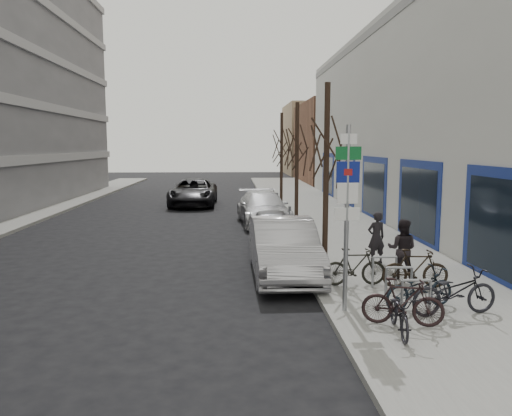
{
  "coord_description": "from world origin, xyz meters",
  "views": [
    {
      "loc": [
        -0.05,
        -10.52,
        3.77
      ],
      "look_at": [
        0.61,
        3.47,
        2.0
      ],
      "focal_mm": 35.0,
      "sensor_mm": 36.0,
      "label": 1
    }
  ],
  "objects": [
    {
      "name": "ground",
      "position": [
        0.0,
        0.0,
        0.0
      ],
      "size": [
        120.0,
        120.0,
        0.0
      ],
      "primitive_type": "plane",
      "color": "black",
      "rests_on": "ground"
    },
    {
      "name": "sidewalk_east",
      "position": [
        4.5,
        10.0,
        0.07
      ],
      "size": [
        5.0,
        70.0,
        0.15
      ],
      "primitive_type": "cube",
      "color": "slate",
      "rests_on": "ground"
    },
    {
      "name": "brick_building_far",
      "position": [
        13.0,
        40.0,
        4.0
      ],
      "size": [
        12.0,
        14.0,
        8.0
      ],
      "primitive_type": "cube",
      "color": "brown",
      "rests_on": "ground"
    },
    {
      "name": "tan_building_far",
      "position": [
        13.5,
        55.0,
        4.5
      ],
      "size": [
        13.0,
        12.0,
        9.0
      ],
      "primitive_type": "cube",
      "color": "#937A5B",
      "rests_on": "ground"
    },
    {
      "name": "highway_sign_pole",
      "position": [
        2.4,
        -0.01,
        2.46
      ],
      "size": [
        0.55,
        0.1,
        4.2
      ],
      "color": "gray",
      "rests_on": "ground"
    },
    {
      "name": "bike_rack",
      "position": [
        3.8,
        0.6,
        0.66
      ],
      "size": [
        0.66,
        2.26,
        0.83
      ],
      "color": "gray",
      "rests_on": "sidewalk_east"
    },
    {
      "name": "tree_near",
      "position": [
        2.6,
        3.5,
        4.1
      ],
      "size": [
        1.8,
        1.8,
        5.5
      ],
      "color": "black",
      "rests_on": "ground"
    },
    {
      "name": "tree_mid",
      "position": [
        2.6,
        10.0,
        4.1
      ],
      "size": [
        1.8,
        1.8,
        5.5
      ],
      "color": "black",
      "rests_on": "ground"
    },
    {
      "name": "tree_far",
      "position": [
        2.6,
        16.5,
        4.1
      ],
      "size": [
        1.8,
        1.8,
        5.5
      ],
      "color": "black",
      "rests_on": "ground"
    },
    {
      "name": "meter_front",
      "position": [
        2.15,
        3.0,
        0.92
      ],
      "size": [
        0.1,
        0.08,
        1.27
      ],
      "color": "gray",
      "rests_on": "sidewalk_east"
    },
    {
      "name": "meter_mid",
      "position": [
        2.15,
        8.5,
        0.92
      ],
      "size": [
        0.1,
        0.08,
        1.27
      ],
      "color": "gray",
      "rests_on": "sidewalk_east"
    },
    {
      "name": "meter_back",
      "position": [
        2.15,
        14.0,
        0.92
      ],
      "size": [
        0.1,
        0.08,
        1.27
      ],
      "color": "gray",
      "rests_on": "sidewalk_east"
    },
    {
      "name": "bike_near_left",
      "position": [
        3.15,
        -1.4,
        0.63
      ],
      "size": [
        0.65,
        1.6,
        0.95
      ],
      "primitive_type": "imported",
      "rotation": [
        0.0,
        0.0,
        -0.12
      ],
      "color": "black",
      "rests_on": "sidewalk_east"
    },
    {
      "name": "bike_near_right",
      "position": [
        3.36,
        -0.97,
        0.65
      ],
      "size": [
        1.71,
        0.91,
        1.0
      ],
      "primitive_type": "imported",
      "rotation": [
        0.0,
        0.0,
        1.3
      ],
      "color": "black",
      "rests_on": "sidewalk_east"
    },
    {
      "name": "bike_mid_curb",
      "position": [
        4.08,
        0.06,
        0.69
      ],
      "size": [
        1.85,
        1.06,
        1.08
      ],
      "primitive_type": "imported",
      "rotation": [
        0.0,
        0.0,
        1.89
      ],
      "color": "black",
      "rests_on": "sidewalk_east"
    },
    {
      "name": "bike_mid_inner",
      "position": [
        3.09,
        1.95,
        0.65
      ],
      "size": [
        1.67,
        0.52,
        1.01
      ],
      "primitive_type": "imported",
      "rotation": [
        0.0,
        0.0,
        1.59
      ],
      "color": "black",
      "rests_on": "sidewalk_east"
    },
    {
      "name": "bike_far_curb",
      "position": [
        4.67,
        -0.4,
        0.75
      ],
      "size": [
        2.03,
        0.9,
        1.2
      ],
      "primitive_type": "imported",
      "rotation": [
        0.0,
        0.0,
        1.73
      ],
      "color": "black",
      "rests_on": "sidewalk_east"
    },
    {
      "name": "bike_far_inner",
      "position": [
        4.58,
        1.64,
        0.67
      ],
      "size": [
        1.73,
        0.62,
        1.03
      ],
      "primitive_type": "imported",
      "rotation": [
        0.0,
        0.0,
        1.5
      ],
      "color": "black",
      "rests_on": "sidewalk_east"
    },
    {
      "name": "parked_car_front",
      "position": [
        1.4,
        3.48,
        0.83
      ],
      "size": [
        1.85,
        5.07,
        1.66
      ],
      "primitive_type": "imported",
      "rotation": [
        0.0,
        0.0,
        0.02
      ],
      "color": "#ADACB2",
      "rests_on": "ground"
    },
    {
      "name": "parked_car_mid",
      "position": [
        1.4,
        8.01,
        0.67
      ],
      "size": [
        1.77,
        4.03,
        1.35
      ],
      "primitive_type": "imported",
      "rotation": [
        0.0,
        0.0,
        -0.05
      ],
      "color": "#505055",
      "rests_on": "ground"
    },
    {
      "name": "parked_car_back",
      "position": [
        1.4,
        12.99,
        0.78
      ],
      "size": [
        2.62,
        5.53,
        1.56
      ],
      "primitive_type": "imported",
      "rotation": [
        0.0,
        0.0,
        0.08
      ],
      "color": "#B1B2B7",
      "rests_on": "ground"
    },
    {
      "name": "lane_car",
      "position": [
        -2.52,
        20.78,
        0.84
      ],
      "size": [
        2.84,
        6.05,
        1.67
      ],
      "primitive_type": "imported",
      "rotation": [
        0.0,
        0.0,
        -0.01
      ],
      "color": "black",
      "rests_on": "ground"
    },
    {
      "name": "pedestrian_near",
      "position": [
        4.35,
        4.36,
        0.95
      ],
      "size": [
        0.66,
        0.51,
        1.6
      ],
      "primitive_type": "imported",
      "rotation": [
        0.0,
        0.0,
        3.39
      ],
      "color": "black",
      "rests_on": "sidewalk_east"
    },
    {
      "name": "pedestrian_far",
      "position": [
        4.54,
        2.57,
        0.98
      ],
      "size": [
        0.73,
        0.64,
        1.66
      ],
      "primitive_type": "imported",
      "rotation": [
        0.0,
        0.0,
        2.69
      ],
      "color": "black",
      "rests_on": "sidewalk_east"
    }
  ]
}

